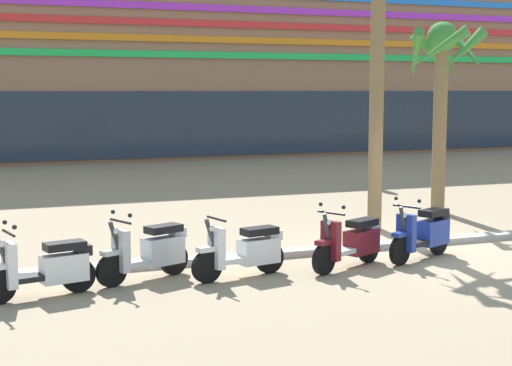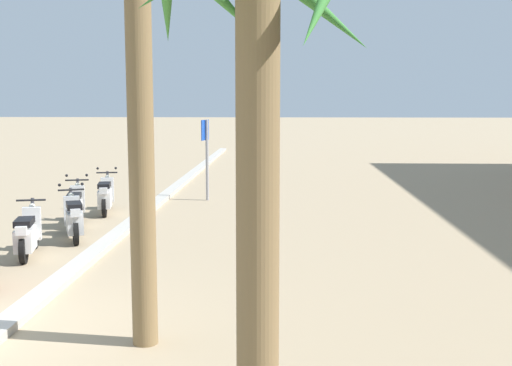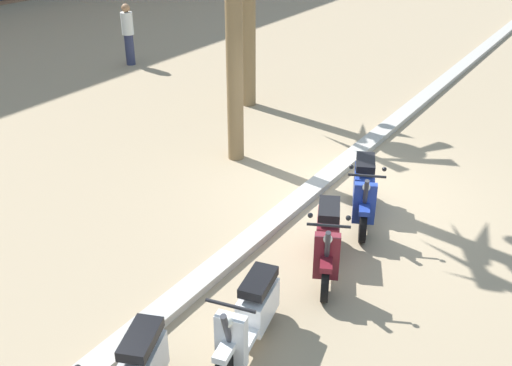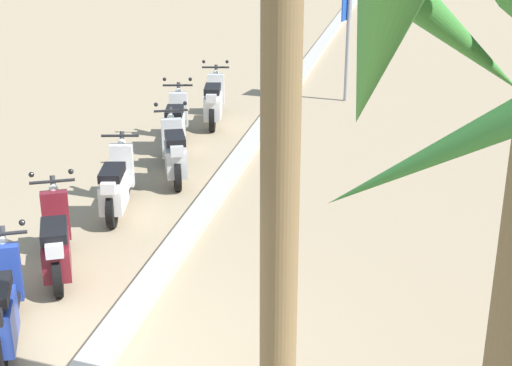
{
  "view_description": "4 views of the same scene",
  "coord_description": "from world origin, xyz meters",
  "px_view_note": "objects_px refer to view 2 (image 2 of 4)",
  "views": [
    {
      "loc": [
        -8.2,
        -12.47,
        3.06
      ],
      "look_at": [
        -3.31,
        0.43,
        1.39
      ],
      "focal_mm": 54.21,
      "sensor_mm": 36.0,
      "label": 1
    },
    {
      "loc": [
        7.74,
        4.09,
        3.0
      ],
      "look_at": [
        -4.91,
        3.52,
        1.34
      ],
      "focal_mm": 44.78,
      "sensor_mm": 36.0,
      "label": 2
    },
    {
      "loc": [
        -8.35,
        -3.8,
        4.98
      ],
      "look_at": [
        -2.58,
        0.03,
        1.34
      ],
      "focal_mm": 41.35,
      "sensor_mm": 36.0,
      "label": 3
    },
    {
      "loc": [
        5.64,
        3.37,
        4.46
      ],
      "look_at": [
        -2.91,
        1.5,
        1.07
      ],
      "focal_mm": 53.39,
      "sensor_mm": 36.0,
      "label": 4
    }
  ],
  "objects_px": {
    "scooter_white_mid_front": "(28,235)",
    "palm_tree_near_sign": "(253,33)",
    "scooter_silver_lead_nearest": "(74,219)",
    "crossing_sign": "(206,150)",
    "scooter_white_far_back": "(76,207)",
    "scooter_white_mid_centre": "(106,196)"
  },
  "relations": [
    {
      "from": "scooter_silver_lead_nearest",
      "to": "palm_tree_near_sign",
      "type": "xyz_separation_m",
      "value": [
        8.34,
        4.25,
        3.03
      ]
    },
    {
      "from": "scooter_white_mid_front",
      "to": "palm_tree_near_sign",
      "type": "bearing_deg",
      "value": 34.18
    },
    {
      "from": "scooter_silver_lead_nearest",
      "to": "crossing_sign",
      "type": "bearing_deg",
      "value": 158.8
    },
    {
      "from": "scooter_white_far_back",
      "to": "palm_tree_near_sign",
      "type": "relative_size",
      "value": 0.36
    },
    {
      "from": "scooter_silver_lead_nearest",
      "to": "scooter_white_mid_front",
      "type": "bearing_deg",
      "value": -14.8
    },
    {
      "from": "scooter_white_mid_centre",
      "to": "crossing_sign",
      "type": "xyz_separation_m",
      "value": [
        -2.38,
        2.39,
        1.04
      ]
    },
    {
      "from": "scooter_white_far_back",
      "to": "palm_tree_near_sign",
      "type": "distance_m",
      "value": 11.5
    },
    {
      "from": "scooter_white_far_back",
      "to": "crossing_sign",
      "type": "height_order",
      "value": "crossing_sign"
    },
    {
      "from": "scooter_white_far_back",
      "to": "scooter_white_mid_front",
      "type": "xyz_separation_m",
      "value": [
        3.17,
        0.12,
        -0.0
      ]
    },
    {
      "from": "scooter_white_mid_centre",
      "to": "scooter_silver_lead_nearest",
      "type": "height_order",
      "value": "same"
    },
    {
      "from": "scooter_silver_lead_nearest",
      "to": "crossing_sign",
      "type": "xyz_separation_m",
      "value": [
        -5.6,
        2.17,
        1.04
      ]
    },
    {
      "from": "scooter_white_far_back",
      "to": "crossing_sign",
      "type": "relative_size",
      "value": 0.71
    },
    {
      "from": "scooter_white_mid_centre",
      "to": "palm_tree_near_sign",
      "type": "xyz_separation_m",
      "value": [
        11.56,
        4.47,
        3.03
      ]
    },
    {
      "from": "scooter_white_mid_centre",
      "to": "scooter_white_far_back",
      "type": "height_order",
      "value": "same"
    },
    {
      "from": "scooter_silver_lead_nearest",
      "to": "palm_tree_near_sign",
      "type": "relative_size",
      "value": 0.35
    },
    {
      "from": "scooter_white_mid_front",
      "to": "scooter_white_far_back",
      "type": "bearing_deg",
      "value": -177.9
    },
    {
      "from": "scooter_white_mid_centre",
      "to": "palm_tree_near_sign",
      "type": "relative_size",
      "value": 0.39
    },
    {
      "from": "scooter_silver_lead_nearest",
      "to": "palm_tree_near_sign",
      "type": "distance_m",
      "value": 9.84
    },
    {
      "from": "scooter_silver_lead_nearest",
      "to": "scooter_white_mid_front",
      "type": "relative_size",
      "value": 0.96
    },
    {
      "from": "scooter_white_mid_centre",
      "to": "crossing_sign",
      "type": "distance_m",
      "value": 3.53
    },
    {
      "from": "scooter_white_mid_centre",
      "to": "scooter_white_mid_front",
      "type": "distance_m",
      "value": 4.71
    },
    {
      "from": "scooter_white_mid_front",
      "to": "crossing_sign",
      "type": "bearing_deg",
      "value": 160.11
    }
  ]
}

